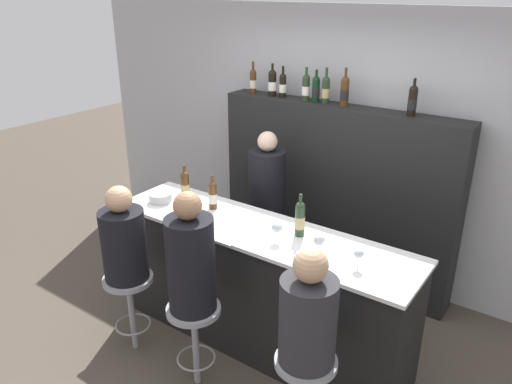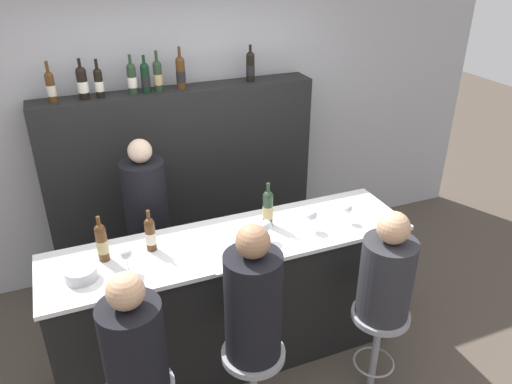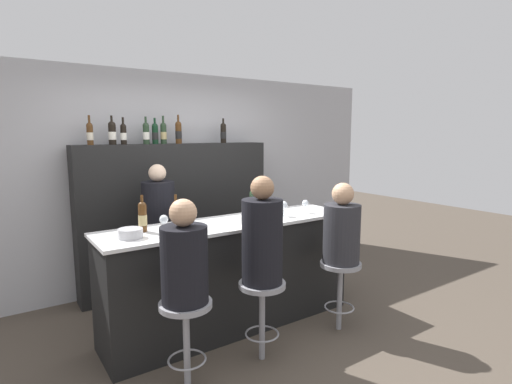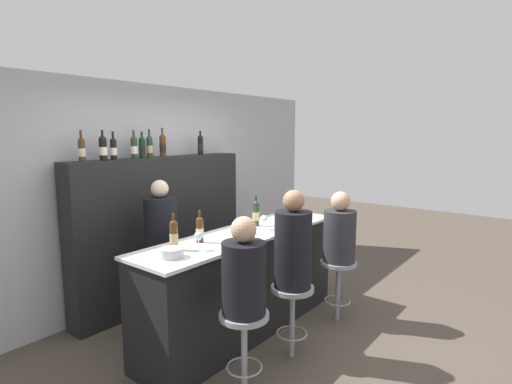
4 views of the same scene
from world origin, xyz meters
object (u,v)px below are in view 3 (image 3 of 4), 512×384
(wine_bottle_backbar_4, at_px, (155,133))
(bar_stool_right, at_px, (340,277))
(guest_seated_right, at_px, (342,229))
(wine_bottle_backbar_7, at_px, (223,133))
(wine_glass_1, at_px, (256,209))
(wine_glass_0, at_px, (164,220))
(wine_bottle_counter_0, at_px, (143,216))
(bar_stool_left, at_px, (186,321))
(wine_bottle_backbar_2, at_px, (123,134))
(wine_bottle_counter_1, at_px, (176,214))
(wine_bottle_counter_2, at_px, (253,203))
(wine_bottle_backbar_1, at_px, (112,133))
(metal_bowl, at_px, (130,233))
(wine_glass_2, at_px, (284,205))
(guest_seated_middle, at_px, (262,237))
(bartender, at_px, (160,244))
(wine_bottle_backbar_3, at_px, (146,133))
(guest_seated_left, at_px, (184,259))
(wine_glass_3, at_px, (305,204))
(wine_bottle_backbar_0, at_px, (90,133))
(wine_bottle_backbar_5, at_px, (163,133))
(wine_bottle_backbar_6, at_px, (178,132))

(wine_bottle_backbar_4, distance_m, bar_stool_right, 2.57)
(guest_seated_right, bearing_deg, wine_bottle_backbar_7, 94.74)
(wine_glass_1, height_order, bar_stool_right, wine_glass_1)
(wine_glass_0, bearing_deg, wine_bottle_counter_0, 124.96)
(bar_stool_left, bearing_deg, wine_bottle_backbar_7, 53.42)
(wine_bottle_backbar_2, bearing_deg, wine_bottle_counter_1, -85.75)
(wine_bottle_counter_2, bearing_deg, guest_seated_right, -55.94)
(wine_bottle_backbar_1, distance_m, metal_bowl, 1.57)
(wine_bottle_backbar_4, distance_m, wine_glass_2, 1.73)
(wine_bottle_counter_2, relative_size, bar_stool_right, 0.49)
(guest_seated_middle, bearing_deg, wine_bottle_counter_2, 61.07)
(metal_bowl, bearing_deg, wine_bottle_backbar_7, 39.38)
(wine_glass_2, distance_m, bar_stool_left, 1.58)
(wine_bottle_backbar_1, bearing_deg, bartender, -60.09)
(wine_bottle_backbar_1, distance_m, guest_seated_middle, 2.18)
(wine_bottle_backbar_4, height_order, wine_glass_2, wine_bottle_backbar_4)
(wine_bottle_counter_2, xyz_separation_m, wine_bottle_backbar_7, (0.34, 1.18, 0.70))
(wine_bottle_backbar_3, distance_m, bar_stool_left, 2.38)
(wine_bottle_counter_0, distance_m, guest_seated_right, 1.80)
(wine_glass_1, relative_size, metal_bowl, 0.78)
(wine_bottle_counter_1, bearing_deg, wine_bottle_backbar_4, 77.11)
(wine_glass_0, distance_m, wine_glass_1, 0.92)
(guest_seated_left, height_order, guest_seated_middle, guest_seated_middle)
(guest_seated_left, distance_m, guest_seated_right, 1.58)
(bar_stool_right, bearing_deg, metal_bowl, 161.73)
(wine_bottle_counter_1, bearing_deg, bar_stool_right, -29.11)
(wine_glass_2, height_order, wine_glass_3, wine_glass_2)
(wine_glass_1, distance_m, wine_glass_2, 0.34)
(wine_bottle_backbar_7, bearing_deg, wine_glass_0, -134.88)
(wine_bottle_counter_0, bearing_deg, wine_glass_0, -55.04)
(wine_bottle_counter_1, relative_size, wine_bottle_backbar_7, 0.95)
(wine_bottle_counter_1, height_order, wine_bottle_backbar_7, wine_bottle_backbar_7)
(wine_bottle_counter_1, bearing_deg, wine_bottle_counter_0, 180.00)
(wine_bottle_backbar_0, xyz_separation_m, guest_seated_left, (0.18, -1.92, -0.88))
(wine_bottle_counter_2, height_order, bar_stool_left, wine_bottle_counter_2)
(wine_bottle_counter_2, relative_size, wine_glass_3, 2.37)
(wine_bottle_backbar_4, xyz_separation_m, wine_glass_0, (-0.45, -1.35, -0.71))
(wine_bottle_counter_0, bearing_deg, wine_bottle_backbar_2, 79.70)
(wine_glass_3, bearing_deg, wine_bottle_counter_2, 162.39)
(wine_bottle_backbar_5, xyz_separation_m, guest_seated_right, (0.95, -1.92, -0.89))
(wine_glass_2, relative_size, guest_seated_right, 0.21)
(wine_bottle_counter_2, relative_size, wine_bottle_backbar_5, 1.02)
(wine_glass_3, xyz_separation_m, bar_stool_right, (-0.04, -0.57, -0.61))
(wine_bottle_backbar_4, distance_m, wine_bottle_backbar_7, 0.90)
(wine_bottle_counter_1, bearing_deg, wine_bottle_backbar_0, 110.23)
(wine_bottle_counter_2, relative_size, guest_seated_middle, 0.38)
(wine_bottle_backbar_2, height_order, guest_seated_left, wine_bottle_backbar_2)
(wine_glass_2, relative_size, metal_bowl, 0.80)
(wine_bottle_backbar_1, height_order, wine_bottle_backbar_3, wine_bottle_backbar_1)
(wine_bottle_backbar_6, relative_size, wine_glass_0, 2.11)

